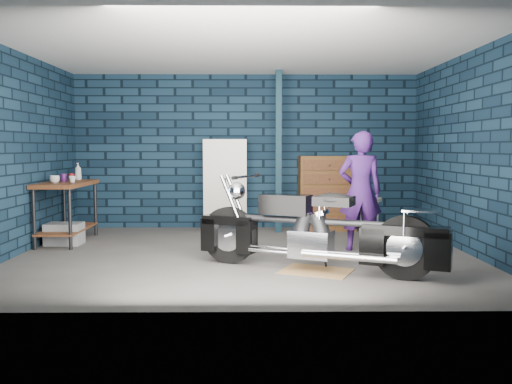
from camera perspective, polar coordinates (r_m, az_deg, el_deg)
ground at (r=7.24m, az=-1.21°, el=-6.64°), size 6.00×6.00×0.00m
room_walls at (r=7.67m, az=-1.20°, el=8.29°), size 6.02×5.01×2.71m
support_post at (r=9.06m, az=2.39°, el=4.24°), size 0.10×0.10×2.70m
workbench at (r=8.62m, az=-19.27°, el=-2.01°), size 0.60×1.40×0.91m
drip_mat at (r=6.34m, az=6.36°, el=-8.26°), size 0.94×0.85×0.01m
motorcycle at (r=6.24m, az=6.40°, el=-3.38°), size 2.55×1.64×1.10m
person at (r=7.61m, az=10.92°, el=0.10°), size 0.61×0.41×1.65m
storage_bin at (r=8.46m, az=-19.52°, el=-4.17°), size 0.51×0.36×0.32m
locker at (r=9.36m, az=-3.22°, el=0.76°), size 0.73×0.52×1.56m
tool_chest at (r=9.46m, az=7.47°, el=-0.10°), size 0.96×0.53×1.28m
shop_stool at (r=8.17m, az=11.76°, el=-3.00°), size 0.42×0.42×0.68m
cup_a at (r=8.36m, az=-20.44°, el=1.27°), size 0.14×0.14×0.11m
cup_b at (r=8.40m, az=-18.77°, el=1.28°), size 0.13×0.13×0.10m
mug_purple at (r=8.61m, az=-19.59°, el=1.42°), size 0.11×0.11×0.12m
mug_red at (r=8.83m, az=-18.84°, el=1.49°), size 0.11×0.11×0.11m
bottle at (r=9.07m, az=-18.22°, el=2.08°), size 0.11×0.11×0.27m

